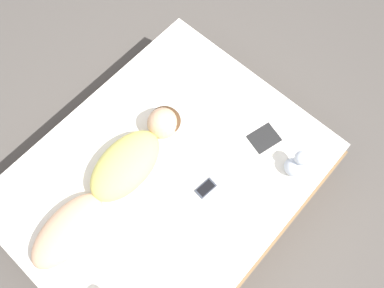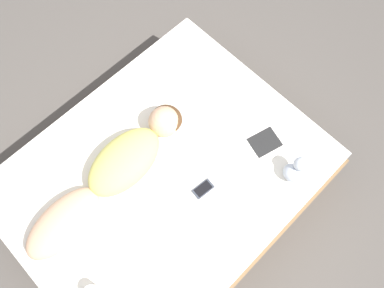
# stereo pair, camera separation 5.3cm
# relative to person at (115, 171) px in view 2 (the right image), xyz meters

# --- Properties ---
(ground_plane) EXTENTS (12.00, 12.00, 0.00)m
(ground_plane) POSITION_rel_person_xyz_m (0.19, 0.22, -0.56)
(ground_plane) COLOR #4C4742
(bed) EXTENTS (1.63, 2.04, 0.47)m
(bed) POSITION_rel_person_xyz_m (0.19, 0.22, -0.33)
(bed) COLOR brown
(bed) RESTS_ON ground_plane
(person) EXTENTS (0.36, 1.28, 0.21)m
(person) POSITION_rel_person_xyz_m (0.00, 0.00, 0.00)
(person) COLOR tan
(person) RESTS_ON bed
(open_magazine) EXTENTS (0.54, 0.39, 0.01)m
(open_magazine) POSITION_rel_person_xyz_m (0.41, 0.88, -0.09)
(open_magazine) COLOR silver
(open_magazine) RESTS_ON bed
(cell_phone) EXTENTS (0.09, 0.14, 0.01)m
(cell_phone) POSITION_rel_person_xyz_m (0.45, 0.33, -0.09)
(cell_phone) COLOR #333842
(cell_phone) RESTS_ON bed
(plush_toy) EXTENTS (0.13, 0.15, 0.18)m
(plush_toy) POSITION_rel_person_xyz_m (0.79, 0.81, -0.01)
(plush_toy) COLOR #B2BCCC
(plush_toy) RESTS_ON bed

